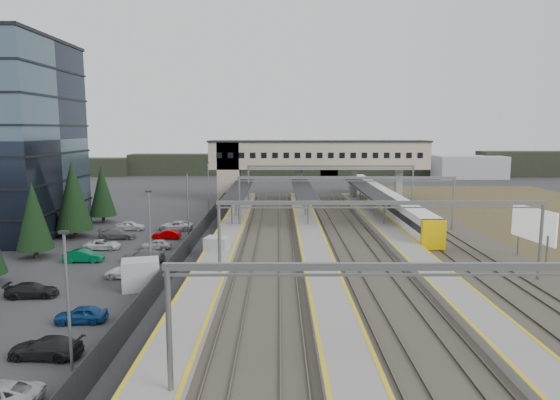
{
  "coord_description": "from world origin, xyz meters",
  "views": [
    {
      "loc": [
        3.2,
        -50.41,
        13.33
      ],
      "look_at": [
        3.33,
        14.71,
        4.0
      ],
      "focal_mm": 32.0,
      "sensor_mm": 36.0,
      "label": 1
    }
  ],
  "objects_px": {
    "relay_cabin_near": "(141,274)",
    "footbridge": "(303,158)",
    "billboard": "(533,226)",
    "relay_cabin_far": "(217,247)",
    "train": "(383,200)"
  },
  "relations": [
    {
      "from": "relay_cabin_near",
      "to": "footbridge",
      "type": "height_order",
      "value": "footbridge"
    },
    {
      "from": "billboard",
      "to": "footbridge",
      "type": "bearing_deg",
      "value": 114.79
    },
    {
      "from": "billboard",
      "to": "relay_cabin_far",
      "type": "bearing_deg",
      "value": 175.09
    },
    {
      "from": "relay_cabin_near",
      "to": "footbridge",
      "type": "relative_size",
      "value": 0.09
    },
    {
      "from": "footbridge",
      "to": "billboard",
      "type": "height_order",
      "value": "footbridge"
    },
    {
      "from": "relay_cabin_near",
      "to": "footbridge",
      "type": "distance_m",
      "value": 54.85
    },
    {
      "from": "relay_cabin_near",
      "to": "footbridge",
      "type": "xyz_separation_m",
      "value": [
        16.09,
        52.01,
        6.68
      ]
    },
    {
      "from": "train",
      "to": "relay_cabin_near",
      "type": "bearing_deg",
      "value": -125.76
    },
    {
      "from": "relay_cabin_far",
      "to": "train",
      "type": "height_order",
      "value": "train"
    },
    {
      "from": "train",
      "to": "billboard",
      "type": "relative_size",
      "value": 8.42
    },
    {
      "from": "relay_cabin_far",
      "to": "train",
      "type": "xyz_separation_m",
      "value": [
        23.27,
        29.07,
        0.79
      ]
    },
    {
      "from": "relay_cabin_far",
      "to": "footbridge",
      "type": "bearing_deg",
      "value": 75.25
    },
    {
      "from": "billboard",
      "to": "train",
      "type": "bearing_deg",
      "value": 104.47
    },
    {
      "from": "relay_cabin_far",
      "to": "train",
      "type": "distance_m",
      "value": 37.25
    },
    {
      "from": "relay_cabin_far",
      "to": "footbridge",
      "type": "relative_size",
      "value": 0.07
    }
  ]
}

